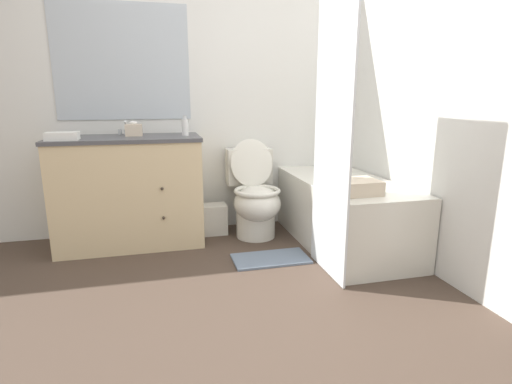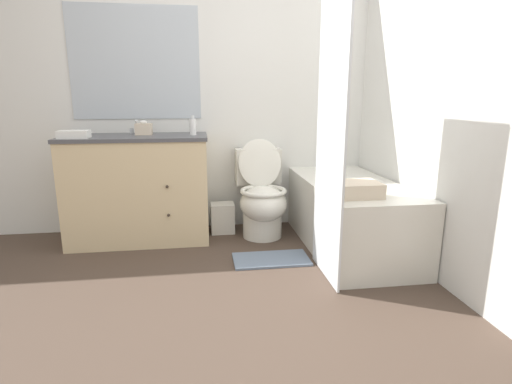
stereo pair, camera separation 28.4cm
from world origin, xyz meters
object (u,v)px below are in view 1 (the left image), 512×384
toilet (255,198)px  bath_towel_folded (357,187)px  bathtub (343,212)px  wastebasket (215,219)px  sink_faucet (127,130)px  tissue_box (134,130)px  soap_dispenser (185,127)px  bath_mat (271,259)px  hand_towel_folded (62,136)px  vanity_cabinet (130,191)px

toilet → bath_towel_folded: 1.01m
bathtub → bath_towel_folded: size_ratio=5.13×
wastebasket → sink_faucet: bearing=171.9°
tissue_box → wastebasket: bearing=1.2°
bathtub → soap_dispenser: soap_dispenser is taller
tissue_box → bath_mat: bearing=-35.7°
hand_towel_folded → bath_mat: 1.77m
toilet → bathtub: toilet is taller
tissue_box → bath_towel_folded: (1.50, -0.95, -0.35)m
bathtub → tissue_box: 1.83m
vanity_cabinet → wastebasket: bearing=6.0°
tissue_box → hand_towel_folded: tissue_box is taller
bath_towel_folded → bath_mat: (-0.54, 0.26, -0.58)m
wastebasket → bath_towel_folded: bearing=-48.1°
sink_faucet → bathtub: 1.91m
soap_dispenser → tissue_box: bearing=168.2°
toilet → hand_towel_folded: bearing=-176.0°
hand_towel_folded → bath_towel_folded: bearing=-19.9°
sink_faucet → soap_dispenser: size_ratio=0.89×
hand_towel_folded → bath_towel_folded: size_ratio=0.79×
toilet → hand_towel_folded: 1.58m
bathtub → tissue_box: bearing=162.9°
vanity_cabinet → bath_towel_folded: 1.80m
sink_faucet → bath_mat: (1.02, -0.80, -0.91)m
tissue_box → bath_mat: 1.50m
wastebasket → hand_towel_folded: hand_towel_folded is taller
bathtub → bath_mat: size_ratio=2.54×
vanity_cabinet → bath_towel_folded: (1.56, -0.89, 0.14)m
vanity_cabinet → wastebasket: size_ratio=4.34×
toilet → hand_towel_folded: size_ratio=3.79×
bath_towel_folded → toilet: bearing=122.6°
soap_dispenser → bath_mat: (0.55, -0.60, -0.95)m
tissue_box → bath_towel_folded: bearing=-32.3°
toilet → tissue_box: bearing=172.7°
toilet → bath_towel_folded: bearing=-57.4°
vanity_cabinet → bathtub: vanity_cabinet is taller
vanity_cabinet → soap_dispenser: soap_dispenser is taller
bathtub → wastebasket: (-0.99, 0.52, -0.14)m
vanity_cabinet → hand_towel_folded: hand_towel_folded is taller
toilet → tissue_box: (-0.97, 0.12, 0.60)m
sink_faucet → tissue_box: 0.13m
toilet → bath_towel_folded: (0.53, -0.82, 0.25)m
vanity_cabinet → bathtub: size_ratio=0.80×
bathtub → soap_dispenser: (-1.23, 0.42, 0.68)m
vanity_cabinet → toilet: bearing=-3.5°
bath_mat → bathtub: bearing=15.3°
tissue_box → sink_faucet: bearing=118.9°
soap_dispenser → bath_mat: 1.25m
soap_dispenser → hand_towel_folded: soap_dispenser is taller
tissue_box → soap_dispenser: size_ratio=0.82×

